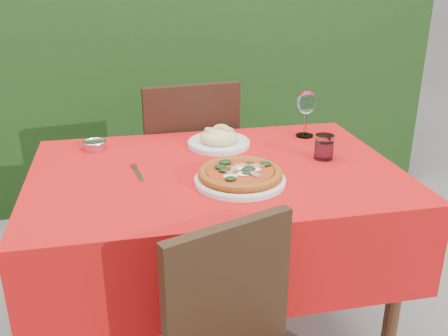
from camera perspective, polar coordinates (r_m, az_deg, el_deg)
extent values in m
cube|color=black|center=(3.19, -6.40, 11.08)|extent=(3.20, 0.55, 1.60)
cube|color=#4B2B18|center=(1.74, -0.99, -0.92)|extent=(1.20, 0.80, 0.04)
cylinder|color=#4B2B18|center=(1.82, 18.80, -14.42)|extent=(0.05, 0.05, 0.70)
cylinder|color=#4B2B18|center=(2.19, -16.80, -7.55)|extent=(0.05, 0.05, 0.70)
cylinder|color=#4B2B18|center=(2.34, 10.61, -5.03)|extent=(0.05, 0.05, 0.70)
cube|color=red|center=(1.79, -0.96, -4.80)|extent=(1.26, 0.86, 0.32)
cube|color=black|center=(1.32, 0.54, -14.22)|extent=(0.36, 0.16, 0.40)
cube|color=black|center=(2.45, -4.57, -0.71)|extent=(0.47, 0.47, 0.04)
cube|color=black|center=(2.19, -3.57, 3.53)|extent=(0.42, 0.09, 0.46)
cylinder|color=black|center=(2.75, -1.66, -3.43)|extent=(0.04, 0.04, 0.43)
cylinder|color=black|center=(2.68, -9.12, -4.42)|extent=(0.04, 0.04, 0.43)
cylinder|color=black|center=(2.44, 0.78, -6.90)|extent=(0.04, 0.04, 0.43)
cylinder|color=black|center=(2.37, -7.65, -8.15)|extent=(0.04, 0.04, 0.43)
cylinder|color=white|center=(1.61, 1.84, -1.44)|extent=(0.29, 0.29, 0.02)
cylinder|color=#C1671A|center=(1.60, 1.85, -0.85)|extent=(0.35, 0.35, 0.02)
cylinder|color=#932409|center=(1.60, 1.86, -0.41)|extent=(0.29, 0.29, 0.01)
cylinder|color=silver|center=(1.95, -0.60, 2.81)|extent=(0.24, 0.24, 0.02)
ellipsoid|color=#F4E698|center=(1.94, -0.60, 3.56)|extent=(0.19, 0.19, 0.07)
cylinder|color=silver|center=(1.84, 11.36, 2.38)|extent=(0.07, 0.07, 0.09)
cylinder|color=#A9CAE5|center=(1.84, 11.33, 1.98)|extent=(0.06, 0.06, 0.06)
cylinder|color=white|center=(2.09, 9.19, 3.69)|extent=(0.07, 0.07, 0.01)
cylinder|color=white|center=(2.07, 9.28, 5.09)|extent=(0.01, 0.01, 0.10)
ellipsoid|color=white|center=(2.05, 9.43, 7.46)|extent=(0.08, 0.08, 0.10)
cube|color=#B5B5BC|center=(1.70, -9.75, -0.69)|extent=(0.05, 0.18, 0.00)
cylinder|color=silver|center=(1.97, -14.56, 2.50)|extent=(0.08, 0.08, 0.03)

